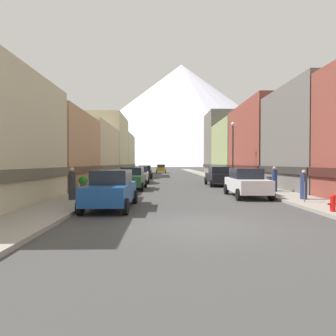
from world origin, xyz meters
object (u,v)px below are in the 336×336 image
Objects in this scene: parking_meter_near at (305,185)px; potted_plant_0 at (83,182)px; fire_hydrant_near at (333,202)px; car_left_1 at (132,178)px; car_driving_0 at (161,169)px; car_left_2 at (139,174)px; pedestrian_1 at (304,186)px; car_right_0 at (246,182)px; car_left_0 at (111,189)px; trash_bin_right at (270,183)px; pedestrian_2 at (72,185)px; streetlamp_right at (233,143)px; car_right_1 at (218,176)px; pedestrian_0 at (274,180)px; car_left_3 at (145,172)px.

potted_plant_0 is at bearing 154.73° from parking_meter_near.
car_left_1 is at bearing 128.98° from fire_hydrant_near.
parking_meter_near is (7.35, -46.28, 0.11)m from car_driving_0.
pedestrian_1 is (10.05, -14.64, -0.02)m from car_left_2.
pedestrian_1 is at bearing -42.56° from car_right_0.
car_left_0 is 10.24m from pedestrian_1.
pedestrian_1 reaches higher than parking_meter_near.
car_left_0 reaches higher than trash_bin_right.
pedestrian_2 reaches higher than fire_hydrant_near.
potted_plant_0 is 0.18× the size of streetlamp_right.
car_right_1 is 2.57× the size of pedestrian_2.
pedestrian_0 is at bearing -83.39° from streetlamp_right.
pedestrian_0 is at bearing 90.00° from pedestrian_1.
parking_meter_near is 1.36× the size of trash_bin_right.
car_left_2 is at bearing 153.70° from car_right_1.
car_left_0 is at bearing -92.67° from car_driving_0.
pedestrian_2 is at bearing -158.73° from trash_bin_right.
parking_meter_near is at bearing -95.67° from trash_bin_right.
pedestrian_1 is at bearing -91.15° from trash_bin_right.
car_left_0 is 1.01× the size of car_driving_0.
car_driving_0 is at bearing 84.09° from car_left_3.
car_right_0 is 3.85m from parking_meter_near.
car_left_2 is 20.75m from fire_hydrant_near.
car_right_0 is 2.57× the size of pedestrian_0.
fire_hydrant_near is 0.41× the size of pedestrian_0.
parking_meter_near is (9.55, -25.02, 0.11)m from car_left_3.
streetlamp_right is (6.95, -33.45, 3.09)m from car_driving_0.
pedestrian_0 is at bearing -63.27° from car_left_3.
trash_bin_right is (2.55, 2.72, -0.26)m from car_right_0.
car_driving_0 reaches higher than parking_meter_near.
car_left_0 is 16.60m from car_left_2.
car_right_1 is at bearing -59.81° from car_left_3.
pedestrian_0 reaches higher than potted_plant_0.
pedestrian_0 reaches higher than pedestrian_1.
streetlamp_right is at bearing -17.51° from car_left_2.
car_driving_0 is (-5.40, 42.96, 0.00)m from car_right_0.
car_left_3 and car_right_1 have the same top height.
pedestrian_2 reaches higher than car_right_0.
pedestrian_0 is (13.25, -0.96, 0.19)m from potted_plant_0.
car_left_1 is at bearing -90.00° from car_left_2.
car_left_1 and car_left_3 have the same top height.
car_right_1 is 34.74m from car_driving_0.
car_left_2 and car_left_3 have the same top height.
car_left_2 is 30.64m from car_driving_0.
car_left_3 is 15.11m from car_right_1.
fire_hydrant_near is at bearing -71.64° from car_left_3.
car_left_3 is at bearing 84.14° from pedestrian_2.
car_left_3 is 21.37m from car_driving_0.
pedestrian_0 is (2.45, -6.90, 0.05)m from car_right_1.
trash_bin_right is 0.62× the size of pedestrian_1.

